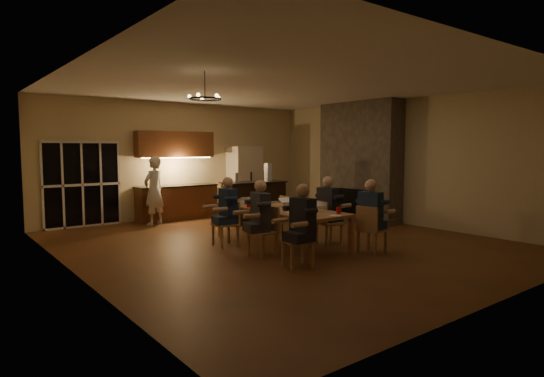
{
  "coord_description": "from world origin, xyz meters",
  "views": [
    {
      "loc": [
        -5.79,
        -7.19,
        1.95
      ],
      "look_at": [
        -0.02,
        0.3,
        1.11
      ],
      "focal_mm": 30.0,
      "sensor_mm": 36.0,
      "label": 1
    }
  ],
  "objects_px": {
    "mug_mid": "(268,203)",
    "can_cola": "(235,200)",
    "chair_left_far": "(225,224)",
    "laptop_e": "(243,198)",
    "chair_right_far": "(293,216)",
    "mug_back": "(242,203)",
    "dining_table": "(280,226)",
    "person_left_mid": "(261,218)",
    "laptop_f": "(261,197)",
    "bar_bottle": "(237,178)",
    "chandelier": "(205,99)",
    "plate_near": "(313,209)",
    "chair_right_mid": "(329,223)",
    "person_right_mid": "(328,210)",
    "bar_blender": "(268,172)",
    "standing_person": "(154,191)",
    "laptop_d": "(289,201)",
    "redcup_mid": "(249,204)",
    "refrigerator": "(245,180)",
    "person_left_far": "(228,211)",
    "bar_island": "(254,202)",
    "chair_right_near": "(372,229)",
    "chair_left_near": "(298,240)",
    "redcup_near": "(339,210)",
    "can_right": "(284,202)",
    "plate_left": "(294,213)",
    "laptop_b": "(320,205)",
    "mug_front": "(294,208)",
    "laptop_c": "(267,203)",
    "chair_left_mid": "(262,232)",
    "person_right_near": "(370,217)",
    "laptop_a": "(304,209)",
    "person_left_near": "(303,226)"
  },
  "relations": [
    {
      "from": "laptop_c",
      "to": "chair_left_near",
      "type": "bearing_deg",
      "value": 75.01
    },
    {
      "from": "bar_island",
      "to": "plate_left",
      "type": "distance_m",
      "value": 3.72
    },
    {
      "from": "can_right",
      "to": "plate_left",
      "type": "height_order",
      "value": "can_right"
    },
    {
      "from": "bar_island",
      "to": "chair_right_near",
      "type": "relative_size",
      "value": 1.94
    },
    {
      "from": "chair_right_near",
      "to": "laptop_e",
      "type": "relative_size",
      "value": 2.78
    },
    {
      "from": "redcup_mid",
      "to": "bar_bottle",
      "type": "bearing_deg",
      "value": 62.73
    },
    {
      "from": "chair_right_near",
      "to": "bar_blender",
      "type": "height_order",
      "value": "bar_blender"
    },
    {
      "from": "chair_right_far",
      "to": "mug_back",
      "type": "height_order",
      "value": "chair_right_far"
    },
    {
      "from": "person_left_mid",
      "to": "mug_back",
      "type": "bearing_deg",
      "value": 171.5
    },
    {
      "from": "chair_right_far",
      "to": "person_left_near",
      "type": "bearing_deg",
      "value": 150.02
    },
    {
      "from": "can_cola",
      "to": "mug_front",
      "type": "bearing_deg",
      "value": -84.25
    },
    {
      "from": "can_cola",
      "to": "laptop_c",
      "type": "bearing_deg",
      "value": -91.86
    },
    {
      "from": "person_left_far",
      "to": "standing_person",
      "type": "xyz_separation_m",
      "value": [
        -0.16,
        3.27,
        0.18
      ]
    },
    {
      "from": "laptop_c",
      "to": "laptop_f",
      "type": "xyz_separation_m",
      "value": [
        0.54,
        0.96,
        0.0
      ]
    },
    {
      "from": "bar_blender",
      "to": "chair_left_near",
      "type": "bearing_deg",
      "value": -125.79
    },
    {
      "from": "chair_left_mid",
      "to": "laptop_e",
      "type": "height_order",
      "value": "laptop_e"
    },
    {
      "from": "chair_right_far",
      "to": "laptop_f",
      "type": "height_order",
      "value": "laptop_f"
    },
    {
      "from": "chair_right_far",
      "to": "plate_left",
      "type": "xyz_separation_m",
      "value": [
        -1.18,
        -1.42,
        0.31
      ]
    },
    {
      "from": "laptop_b",
      "to": "bar_bottle",
      "type": "relative_size",
      "value": 1.33
    },
    {
      "from": "person_right_mid",
      "to": "bar_blender",
      "type": "distance_m",
      "value": 3.23
    },
    {
      "from": "chair_left_far",
      "to": "laptop_e",
      "type": "distance_m",
      "value": 0.98
    },
    {
      "from": "chair_left_far",
      "to": "person_left_mid",
      "type": "xyz_separation_m",
      "value": [
        0.07,
        -1.1,
        0.24
      ]
    },
    {
      "from": "chair_right_mid",
      "to": "standing_person",
      "type": "distance_m",
      "value": 4.8
    },
    {
      "from": "chandelier",
      "to": "plate_near",
      "type": "distance_m",
      "value": 3.04
    },
    {
      "from": "chair_left_near",
      "to": "person_right_near",
      "type": "distance_m",
      "value": 1.7
    },
    {
      "from": "mug_mid",
      "to": "redcup_mid",
      "type": "xyz_separation_m",
      "value": [
        -0.52,
        -0.07,
        0.01
      ]
    },
    {
      "from": "bar_island",
      "to": "chair_right_near",
      "type": "height_order",
      "value": "bar_island"
    },
    {
      "from": "chair_right_far",
      "to": "person_right_mid",
      "type": "relative_size",
      "value": 0.64
    },
    {
      "from": "standing_person",
      "to": "laptop_d",
      "type": "bearing_deg",
      "value": 84.46
    },
    {
      "from": "standing_person",
      "to": "redcup_mid",
      "type": "distance_m",
      "value": 3.41
    },
    {
      "from": "chair_right_mid",
      "to": "mug_mid",
      "type": "height_order",
      "value": "chair_right_mid"
    },
    {
      "from": "person_right_mid",
      "to": "laptop_f",
      "type": "xyz_separation_m",
      "value": [
        -0.55,
        1.57,
        0.17
      ]
    },
    {
      "from": "standing_person",
      "to": "bar_blender",
      "type": "distance_m",
      "value": 2.99
    },
    {
      "from": "refrigerator",
      "to": "person_left_far",
      "type": "relative_size",
      "value": 1.45
    },
    {
      "from": "dining_table",
      "to": "chair_left_far",
      "type": "relative_size",
      "value": 3.48
    },
    {
      "from": "person_right_mid",
      "to": "laptop_c",
      "type": "bearing_deg",
      "value": 57.05
    },
    {
      "from": "dining_table",
      "to": "laptop_f",
      "type": "xyz_separation_m",
      "value": [
        0.3,
        1.06,
        0.49
      ]
    },
    {
      "from": "chair_left_mid",
      "to": "chair_right_near",
      "type": "xyz_separation_m",
      "value": [
        1.77,
        -1.05,
        0.0
      ]
    },
    {
      "from": "redcup_near",
      "to": "person_left_far",
      "type": "bearing_deg",
      "value": 123.6
    },
    {
      "from": "laptop_f",
      "to": "bar_bottle",
      "type": "bearing_deg",
      "value": 88.77
    },
    {
      "from": "refrigerator",
      "to": "dining_table",
      "type": "height_order",
      "value": "refrigerator"
    },
    {
      "from": "chair_left_near",
      "to": "redcup_near",
      "type": "relative_size",
      "value": 7.42
    },
    {
      "from": "laptop_f",
      "to": "bar_blender",
      "type": "bearing_deg",
      "value": 60.99
    },
    {
      "from": "person_right_near",
      "to": "person_right_mid",
      "type": "xyz_separation_m",
      "value": [
        0.01,
        1.13,
        0.0
      ]
    },
    {
      "from": "chair_right_near",
      "to": "mug_mid",
      "type": "relative_size",
      "value": 8.9
    },
    {
      "from": "mug_mid",
      "to": "can_cola",
      "type": "distance_m",
      "value": 0.87
    },
    {
      "from": "chair_left_far",
      "to": "chair_left_near",
      "type": "bearing_deg",
      "value": 4.5
    },
    {
      "from": "standing_person",
      "to": "person_left_mid",
      "type": "bearing_deg",
      "value": 67.8
    },
    {
      "from": "laptop_b",
      "to": "plate_left",
      "type": "bearing_deg",
      "value": -172.51
    },
    {
      "from": "chair_right_mid",
      "to": "laptop_a",
      "type": "relative_size",
      "value": 2.78
    }
  ]
}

